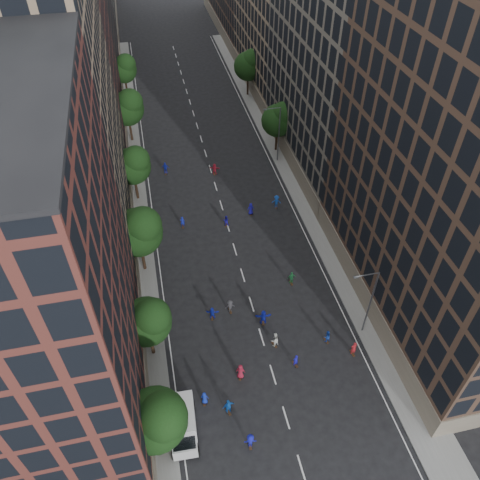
{
  "coord_description": "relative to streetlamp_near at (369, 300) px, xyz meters",
  "views": [
    {
      "loc": [
        -8.41,
        -14.1,
        40.86
      ],
      "look_at": [
        0.54,
        26.44,
        2.0
      ],
      "focal_mm": 35.0,
      "sensor_mm": 36.0,
      "label": 1
    }
  ],
  "objects": [
    {
      "name": "ground",
      "position": [
        -10.37,
        28.0,
        -5.17
      ],
      "size": [
        240.0,
        240.0,
        0.0
      ],
      "primitive_type": "plane",
      "color": "black",
      "rests_on": "ground"
    },
    {
      "name": "sidewalk_left",
      "position": [
        -22.37,
        35.5,
        -5.09
      ],
      "size": [
        4.0,
        105.0,
        0.15
      ],
      "primitive_type": "cube",
      "color": "slate",
      "rests_on": "ground"
    },
    {
      "name": "sidewalk_right",
      "position": [
        1.63,
        35.5,
        -5.09
      ],
      "size": [
        4.0,
        105.0,
        0.15
      ],
      "primitive_type": "cube",
      "color": "slate",
      "rests_on": "ground"
    },
    {
      "name": "bldg_left_a",
      "position": [
        -29.37,
        -1.0,
        9.83
      ],
      "size": [
        14.0,
        22.0,
        30.0
      ],
      "primitive_type": "cube",
      "color": "#582821",
      "rests_on": "ground"
    },
    {
      "name": "bldg_left_b",
      "position": [
        -29.37,
        23.0,
        11.83
      ],
      "size": [
        14.0,
        26.0,
        34.0
      ],
      "primitive_type": "cube",
      "color": "#877258",
      "rests_on": "ground"
    },
    {
      "name": "bldg_left_c",
      "position": [
        -29.37,
        46.0,
        8.83
      ],
      "size": [
        14.0,
        20.0,
        28.0
      ],
      "primitive_type": "cube",
      "color": "#582821",
      "rests_on": "ground"
    },
    {
      "name": "bldg_right_a",
      "position": [
        8.63,
        3.0,
        12.83
      ],
      "size": [
        14.0,
        30.0,
        36.0
      ],
      "primitive_type": "cube",
      "color": "#453125",
      "rests_on": "ground"
    },
    {
      "name": "bldg_right_b",
      "position": [
        8.63,
        32.0,
        11.33
      ],
      "size": [
        14.0,
        28.0,
        33.0
      ],
      "primitive_type": "cube",
      "color": "#5F594F",
      "rests_on": "ground"
    },
    {
      "name": "tree_left_0",
      "position": [
        -21.38,
        -8.15,
        0.79
      ],
      "size": [
        5.2,
        5.2,
        8.83
      ],
      "color": "black",
      "rests_on": "ground"
    },
    {
      "name": "tree_left_1",
      "position": [
        -21.39,
        1.86,
        0.38
      ],
      "size": [
        4.8,
        4.8,
        8.21
      ],
      "color": "black",
      "rests_on": "ground"
    },
    {
      "name": "tree_left_2",
      "position": [
        -21.36,
        13.83,
        1.19
      ],
      "size": [
        5.6,
        5.6,
        9.45
      ],
      "color": "black",
      "rests_on": "ground"
    },
    {
      "name": "tree_left_3",
      "position": [
        -21.38,
        27.85,
        0.65
      ],
      "size": [
        5.0,
        5.0,
        8.58
      ],
      "color": "black",
      "rests_on": "ground"
    },
    {
      "name": "tree_left_4",
      "position": [
        -21.37,
        43.84,
        0.93
      ],
      "size": [
        5.4,
        5.4,
        9.08
      ],
      "color": "black",
      "rests_on": "ground"
    },
    {
      "name": "tree_left_5",
      "position": [
        -21.39,
        59.86,
        0.51
      ],
      "size": [
        4.8,
        4.8,
        8.33
      ],
      "color": "black",
      "rests_on": "ground"
    },
    {
      "name": "tree_right_a",
      "position": [
        1.02,
        35.85,
        0.46
      ],
      "size": [
        5.0,
        5.0,
        8.39
      ],
      "color": "black",
      "rests_on": "ground"
    },
    {
      "name": "tree_right_b",
      "position": [
        1.02,
        55.85,
        0.79
      ],
      "size": [
        5.2,
        5.2,
        8.83
      ],
      "color": "black",
      "rests_on": "ground"
    },
    {
      "name": "streetlamp_near",
      "position": [
        0.0,
        0.0,
        0.0
      ],
      "size": [
        2.64,
        0.22,
        9.06
      ],
      "color": "#595B60",
      "rests_on": "ground"
    },
    {
      "name": "streetlamp_far",
      "position": [
        0.0,
        33.0,
        0.0
      ],
      "size": [
        2.64,
        0.22,
        9.06
      ],
      "color": "#595B60",
      "rests_on": "ground"
    },
    {
      "name": "cargo_van",
      "position": [
        -19.59,
        -6.75,
        -3.76
      ],
      "size": [
        2.6,
        5.13,
        2.67
      ],
      "rotation": [
        0.0,
        0.0,
        -0.05
      ],
      "color": "white",
      "rests_on": "ground"
    },
    {
      "name": "skater_0",
      "position": [
        -17.34,
        -4.42,
        -4.41
      ],
      "size": [
        0.84,
        0.66,
        1.52
      ],
      "primitive_type": "imported",
      "rotation": [
        0.0,
        0.0,
        2.87
      ],
      "color": "#152DAF",
      "rests_on": "ground"
    },
    {
      "name": "skater_1",
      "position": [
        -7.93,
        -2.42,
        -4.4
      ],
      "size": [
        0.65,
        0.54,
        1.53
      ],
      "primitive_type": "imported",
      "rotation": [
        0.0,
        0.0,
        3.5
      ],
      "color": "#1814A8",
      "rests_on": "ground"
    },
    {
      "name": "skater_2",
      "position": [
        -3.95,
        -0.41,
        -4.4
      ],
      "size": [
        0.85,
        0.72,
        1.53
      ],
      "primitive_type": "imported",
      "rotation": [
        0.0,
        0.0,
        3.35
      ],
      "color": "#13339C",
      "rests_on": "ground"
    },
    {
      "name": "skater_3",
      "position": [
        -14.14,
        -9.23,
        -4.33
      ],
      "size": [
        1.15,
        0.75,
        1.68
      ],
      "primitive_type": "imported",
      "rotation": [
        0.0,
        0.0,
        3.02
      ],
      "color": "#1517AB",
      "rests_on": "ground"
    },
    {
      "name": "skater_4",
      "position": [
        -15.36,
        -5.81,
        -4.2
      ],
      "size": [
        1.21,
        0.68,
        1.94
      ],
      "primitive_type": "imported",
      "rotation": [
        0.0,
        0.0,
        3.33
      ],
      "color": "blue",
      "rests_on": "ground"
    },
    {
      "name": "skater_5",
      "position": [
        -9.75,
        3.27,
        -4.24
      ],
      "size": [
        1.78,
        0.75,
        1.86
      ],
      "primitive_type": "imported",
      "rotation": [
        0.0,
        0.0,
        3.03
      ],
      "color": "#1520B1",
      "rests_on": "ground"
    },
    {
      "name": "skater_6",
      "position": [
        -13.53,
        -2.55,
        -4.25
      ],
      "size": [
        1.04,
        0.85,
        1.83
      ],
      "primitive_type": "imported",
      "rotation": [
        0.0,
        0.0,
        2.79
      ],
      "color": "maroon",
      "rests_on": "ground"
    },
    {
      "name": "skater_7",
      "position": [
        -1.87,
        -2.42,
        -4.28
      ],
      "size": [
        0.7,
        0.5,
        1.78
      ],
      "primitive_type": "imported",
      "rotation": [
        0.0,
        0.0,
        3.27
      ],
      "color": "maroon",
      "rests_on": "ground"
    },
    {
      "name": "skater_8",
      "position": [
        -9.34,
        0.25,
        -4.25
      ],
      "size": [
        1.08,
        0.97,
        1.84
      ],
      "primitive_type": "imported",
      "rotation": [
        0.0,
        0.0,
        3.5
      ],
      "color": "silver",
      "rests_on": "ground"
    },
    {
      "name": "skater_9",
      "position": [
        -12.9,
        5.57,
        -4.35
      ],
      "size": [
        1.1,
        0.68,
        1.64
      ],
      "primitive_type": "imported",
      "rotation": [
        0.0,
        0.0,
        3.21
      ],
      "color": "#38373C",
      "rests_on": "ground"
    },
    {
      "name": "skater_10",
      "position": [
        -5.15,
        8.07,
        -4.3
      ],
      "size": [
        1.06,
        0.53,
        1.74
      ],
      "primitive_type": "imported",
      "rotation": [
        0.0,
        0.0,
        3.24
      ],
      "color": "#22743D",
      "rests_on": "ground"
    },
    {
      "name": "skater_11",
      "position": [
        -14.94,
        5.1,
        -4.4
      ],
      "size": [
        1.5,
        0.8,
        1.54
      ],
      "primitive_type": "imported",
      "rotation": [
        0.0,
        0.0,
        2.88
      ],
      "color": "#1421A8",
      "rests_on": "ground"
    },
    {
      "name": "skater_12",
      "position": [
        -6.83,
        21.26,
        -4.3
      ],
      "size": [
        0.91,
        0.66,
        1.73
      ],
      "primitive_type": "imported",
      "rotation": [
        0.0,
        0.0,
        3.01
      ],
      "color": "#18139B",
      "rests_on": "ground"
    },
    {
      "name": "skater_13",
      "position": [
        -16.17,
        20.69,
        -4.36
      ],
      "size": [
        0.61,
        0.43,
        1.61
      ],
      "primitive_type": "imported",
      "rotation": [
        0.0,
        0.0,
        3.06
      ],
      "color": "#1421A9",
      "rests_on": "ground"
    },
    {
      "name": "skater_14",
      "position": [
        -10.54,
        19.71,
        -4.41
      ],
      "size": [
        0.89,
        0.79,
        1.52
      ],
      "primitive_type": "imported",
      "rotation": [
        0.0,
        0.0,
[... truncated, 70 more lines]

